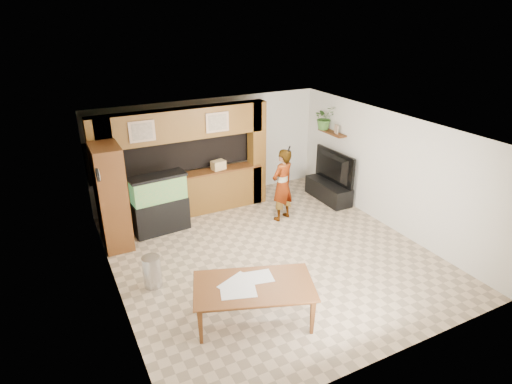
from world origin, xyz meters
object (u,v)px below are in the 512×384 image
aquarium (160,204)px  dining_table (254,304)px  pantry_cabinet (111,197)px  television (330,168)px  person (282,185)px

aquarium → dining_table: bearing=-87.1°
pantry_cabinet → aquarium: (1.00, 0.16, -0.44)m
television → dining_table: bearing=128.3°
aquarium → person: 2.80m
pantry_cabinet → dining_table: bearing=-66.8°
person → aquarium: bearing=-33.7°
television → person: 1.69m
pantry_cabinet → person: size_ratio=1.26×
person → pantry_cabinet: bearing=-27.5°
television → person: size_ratio=0.83×
pantry_cabinet → dining_table: 3.86m
aquarium → television: bearing=-8.5°
pantry_cabinet → television: 5.36m
dining_table → pantry_cabinet: bearing=133.1°
person → dining_table: 3.72m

